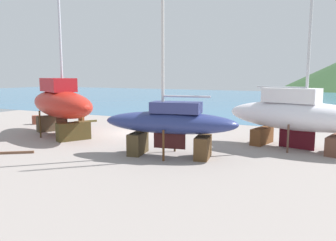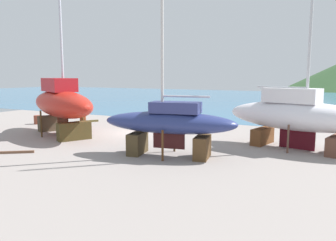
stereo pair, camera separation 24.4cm
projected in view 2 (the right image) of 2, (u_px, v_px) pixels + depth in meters
The scene contains 9 objects.
ground_plane at pixel (106, 139), 22.83m from camera, with size 43.08×43.08×0.00m, color gray.
sea_water at pixel (250, 99), 60.26m from camera, with size 166.83×63.27×0.01m, color teal.
sailboat_large_starboard at pixel (62, 103), 24.24m from camera, with size 9.70×6.83×17.29m.
sailboat_far_slipway at pixel (169, 123), 17.92m from camera, with size 7.66×3.34×12.48m.
sailboat_mid_port at pixel (298, 115), 19.65m from camera, with size 9.14×4.59×15.57m.
barrel_tar_black at pixel (37, 120), 29.90m from camera, with size 0.61×0.61×0.78m, color brown.
barrel_blue_faded at pixel (83, 118), 31.19m from camera, with size 0.57×0.57×0.75m, color brown.
timber_plank_near at pixel (10, 152), 18.71m from camera, with size 2.64×0.14×0.14m, color brown.
timber_long_fore at pixel (87, 121), 31.04m from camera, with size 2.10×0.17×0.18m, color brown.
Camera 2 is at (14.01, -20.91, 4.43)m, focal length 35.36 mm.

